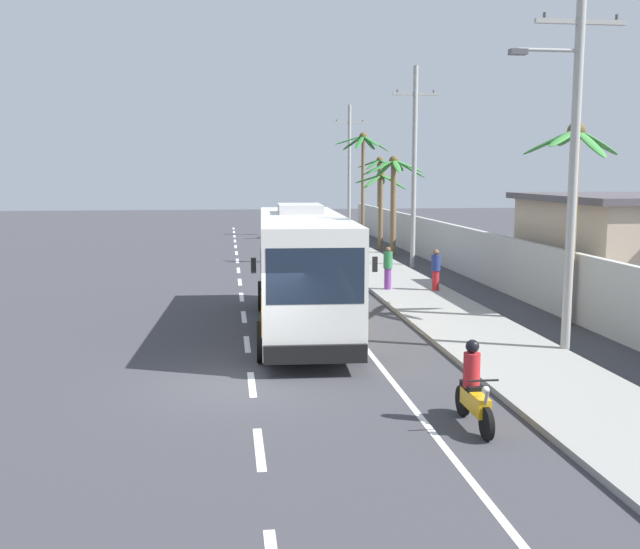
{
  "coord_description": "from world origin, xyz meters",
  "views": [
    {
      "loc": [
        -0.48,
        -16.4,
        4.77
      ],
      "look_at": [
        2.29,
        5.31,
        1.7
      ],
      "focal_mm": 40.61,
      "sensor_mm": 36.0,
      "label": 1
    }
  ],
  "objects_px": {
    "palm_nearest": "(363,159)",
    "utility_pole_nearest": "(573,148)",
    "utility_pole_mid": "(414,164)",
    "palm_second": "(380,182)",
    "motorcycle_beside_bus": "(324,267)",
    "palm_fourth": "(573,182)",
    "utility_pole_far": "(349,169)",
    "palm_third": "(394,184)",
    "pedestrian_near_kerb": "(436,269)",
    "palm_farthest": "(381,192)",
    "coach_bus_foreground": "(302,266)",
    "pedestrian_midwalk": "(388,267)",
    "motorcycle_trailing": "(473,392)"
  },
  "relations": [
    {
      "from": "pedestrian_midwalk",
      "to": "palm_second",
      "type": "distance_m",
      "value": 26.99
    },
    {
      "from": "motorcycle_trailing",
      "to": "utility_pole_mid",
      "type": "relative_size",
      "value": 0.2
    },
    {
      "from": "pedestrian_midwalk",
      "to": "utility_pole_far",
      "type": "distance_m",
      "value": 25.93
    },
    {
      "from": "palm_third",
      "to": "palm_farthest",
      "type": "xyz_separation_m",
      "value": [
        -0.11,
        2.94,
        -0.55
      ]
    },
    {
      "from": "palm_farthest",
      "to": "utility_pole_far",
      "type": "bearing_deg",
      "value": 92.56
    },
    {
      "from": "utility_pole_far",
      "to": "palm_third",
      "type": "xyz_separation_m",
      "value": [
        0.53,
        -12.31,
        -0.95
      ]
    },
    {
      "from": "utility_pole_mid",
      "to": "palm_farthest",
      "type": "relative_size",
      "value": 2.04
    },
    {
      "from": "utility_pole_mid",
      "to": "pedestrian_midwalk",
      "type": "bearing_deg",
      "value": -111.49
    },
    {
      "from": "motorcycle_trailing",
      "to": "palm_fourth",
      "type": "xyz_separation_m",
      "value": [
        6.13,
        8.74,
        3.83
      ]
    },
    {
      "from": "palm_third",
      "to": "pedestrian_near_kerb",
      "type": "bearing_deg",
      "value": -95.83
    },
    {
      "from": "motorcycle_beside_bus",
      "to": "utility_pole_nearest",
      "type": "height_order",
      "value": "utility_pole_nearest"
    },
    {
      "from": "pedestrian_near_kerb",
      "to": "palm_fourth",
      "type": "height_order",
      "value": "palm_fourth"
    },
    {
      "from": "palm_third",
      "to": "motorcycle_trailing",
      "type": "bearing_deg",
      "value": -99.94
    },
    {
      "from": "utility_pole_mid",
      "to": "motorcycle_trailing",
      "type": "bearing_deg",
      "value": -101.71
    },
    {
      "from": "utility_pole_nearest",
      "to": "utility_pole_far",
      "type": "distance_m",
      "value": 35.78
    },
    {
      "from": "coach_bus_foreground",
      "to": "pedestrian_midwalk",
      "type": "relative_size",
      "value": 6.39
    },
    {
      "from": "pedestrian_near_kerb",
      "to": "utility_pole_far",
      "type": "distance_m",
      "value": 26.31
    },
    {
      "from": "pedestrian_near_kerb",
      "to": "palm_fourth",
      "type": "xyz_separation_m",
      "value": [
        2.52,
        -6.16,
        3.5
      ]
    },
    {
      "from": "palm_fourth",
      "to": "utility_pole_mid",
      "type": "bearing_deg",
      "value": 95.49
    },
    {
      "from": "motorcycle_beside_bus",
      "to": "utility_pole_mid",
      "type": "xyz_separation_m",
      "value": [
        5.12,
        4.3,
        4.56
      ]
    },
    {
      "from": "utility_pole_mid",
      "to": "utility_pole_far",
      "type": "distance_m",
      "value": 17.89
    },
    {
      "from": "utility_pole_mid",
      "to": "palm_farthest",
      "type": "distance_m",
      "value": 8.67
    },
    {
      "from": "coach_bus_foreground",
      "to": "palm_fourth",
      "type": "relative_size",
      "value": 1.73
    },
    {
      "from": "coach_bus_foreground",
      "to": "pedestrian_midwalk",
      "type": "distance_m",
      "value": 7.71
    },
    {
      "from": "motorcycle_beside_bus",
      "to": "palm_farthest",
      "type": "relative_size",
      "value": 0.4
    },
    {
      "from": "palm_fourth",
      "to": "palm_second",
      "type": "bearing_deg",
      "value": 88.55
    },
    {
      "from": "utility_pole_nearest",
      "to": "palm_second",
      "type": "xyz_separation_m",
      "value": [
        2.7,
        36.63,
        -1.31
      ]
    },
    {
      "from": "pedestrian_near_kerb",
      "to": "palm_nearest",
      "type": "bearing_deg",
      "value": -33.79
    },
    {
      "from": "motorcycle_trailing",
      "to": "palm_fourth",
      "type": "bearing_deg",
      "value": 54.94
    },
    {
      "from": "palm_second",
      "to": "motorcycle_beside_bus",
      "type": "bearing_deg",
      "value": -107.64
    },
    {
      "from": "motorcycle_trailing",
      "to": "utility_pole_mid",
      "type": "distance_m",
      "value": 23.91
    },
    {
      "from": "coach_bus_foreground",
      "to": "palm_second",
      "type": "xyz_separation_m",
      "value": [
        9.3,
        32.76,
        2.12
      ]
    },
    {
      "from": "utility_pole_mid",
      "to": "utility_pole_far",
      "type": "height_order",
      "value": "utility_pole_mid"
    },
    {
      "from": "palm_third",
      "to": "palm_fourth",
      "type": "distance_m",
      "value": 19.86
    },
    {
      "from": "pedestrian_midwalk",
      "to": "coach_bus_foreground",
      "type": "bearing_deg",
      "value": -9.56
    },
    {
      "from": "utility_pole_mid",
      "to": "palm_nearest",
      "type": "relative_size",
      "value": 1.32
    },
    {
      "from": "pedestrian_near_kerb",
      "to": "palm_third",
      "type": "distance_m",
      "value": 14.09
    },
    {
      "from": "motorcycle_beside_bus",
      "to": "utility_pole_mid",
      "type": "height_order",
      "value": "utility_pole_mid"
    },
    {
      "from": "palm_nearest",
      "to": "utility_pole_nearest",
      "type": "bearing_deg",
      "value": -91.12
    },
    {
      "from": "utility_pole_mid",
      "to": "palm_second",
      "type": "distance_m",
      "value": 18.9
    },
    {
      "from": "pedestrian_near_kerb",
      "to": "utility_pole_mid",
      "type": "height_order",
      "value": "utility_pole_mid"
    },
    {
      "from": "utility_pole_nearest",
      "to": "palm_third",
      "type": "distance_m",
      "value": 23.51
    },
    {
      "from": "coach_bus_foreground",
      "to": "palm_second",
      "type": "height_order",
      "value": "palm_second"
    },
    {
      "from": "coach_bus_foreground",
      "to": "utility_pole_mid",
      "type": "xyz_separation_m",
      "value": [
        7.1,
        14.02,
        3.25
      ]
    },
    {
      "from": "utility_pole_far",
      "to": "palm_nearest",
      "type": "bearing_deg",
      "value": -82.48
    },
    {
      "from": "coach_bus_foreground",
      "to": "palm_third",
      "type": "bearing_deg",
      "value": 69.46
    },
    {
      "from": "utility_pole_nearest",
      "to": "palm_second",
      "type": "distance_m",
      "value": 36.75
    },
    {
      "from": "motorcycle_beside_bus",
      "to": "palm_nearest",
      "type": "xyz_separation_m",
      "value": [
        5.26,
        18.96,
        5.08
      ]
    },
    {
      "from": "utility_pole_mid",
      "to": "palm_third",
      "type": "height_order",
      "value": "utility_pole_mid"
    },
    {
      "from": "motorcycle_beside_bus",
      "to": "palm_fourth",
      "type": "distance_m",
      "value": 12.49
    }
  ]
}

